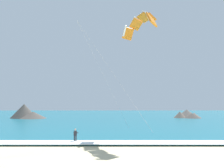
{
  "coord_description": "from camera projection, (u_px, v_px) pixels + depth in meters",
  "views": [
    {
      "loc": [
        -0.25,
        -15.23,
        4.78
      ],
      "look_at": [
        -0.22,
        16.06,
        7.25
      ],
      "focal_mm": 38.53,
      "sensor_mm": 36.0,
      "label": 1
    }
  ],
  "objects": [
    {
      "name": "surfboard",
      "position": [
        75.0,
        143.0,
        28.75
      ],
      "size": [
        0.67,
        1.45,
        0.09
      ],
      "color": "yellow",
      "rests_on": "ground"
    },
    {
      "name": "sea",
      "position": [
        112.0,
        116.0,
        86.65
      ],
      "size": [
        200.0,
        120.0,
        0.2
      ],
      "primitive_type": "cube",
      "color": "#146075",
      "rests_on": "ground"
    },
    {
      "name": "headland_right",
      "position": [
        188.0,
        115.0,
        74.78
      ],
      "size": [
        8.87,
        10.02,
        2.72
      ],
      "color": "#56514C",
      "rests_on": "ground"
    },
    {
      "name": "kite_primary",
      "position": [
        141.0,
        22.0,
        33.56
      ],
      "size": [
        10.4,
        7.74,
        16.1
      ],
      "color": "orange"
    },
    {
      "name": "headland_left",
      "position": [
        27.0,
        113.0,
        72.46
      ],
      "size": [
        11.84,
        10.01,
        4.5
      ],
      "color": "#47423D",
      "rests_on": "ground"
    },
    {
      "name": "kitesurfer",
      "position": [
        75.0,
        135.0,
        28.84
      ],
      "size": [
        0.58,
        0.58,
        1.69
      ],
      "color": "#232328",
      "rests_on": "ground"
    },
    {
      "name": "surf_foam",
      "position": [
        114.0,
        142.0,
        27.84
      ],
      "size": [
        200.0,
        2.98,
        0.04
      ],
      "primitive_type": "cube",
      "color": "white",
      "rests_on": "sea"
    }
  ]
}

